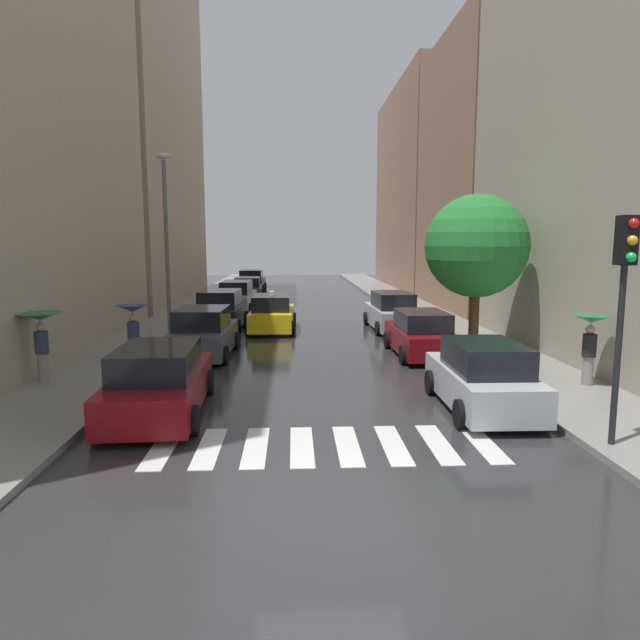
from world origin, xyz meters
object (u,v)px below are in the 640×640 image
Objects in this scene: parked_car_right_nearest at (483,378)px; pedestrian_foreground at (40,329)px; taxi_midroad at (272,314)px; street_tree_right at (477,246)px; traffic_light_right_corner at (624,280)px; parked_car_left_fourth at (237,297)px; parked_car_left_nearest at (159,382)px; parked_car_left_second at (203,334)px; lamp_post_left at (166,234)px; pedestrian_far_side at (133,323)px; parked_car_left_third at (221,311)px; parked_car_right_second at (421,335)px; parked_car_left_fifth at (248,289)px; parked_car_left_sixth at (252,281)px; parked_car_right_third at (392,312)px; pedestrian_near_tree at (590,334)px.

pedestrian_foreground is at bearing 76.97° from parked_car_right_nearest.
taxi_midroad is 9.66m from street_tree_right.
street_tree_right is (2.04, 6.96, 3.04)m from parked_car_right_nearest.
street_tree_right is 9.74m from traffic_light_right_corner.
parked_car_left_fourth is at bearing 112.66° from traffic_light_right_corner.
parked_car_left_nearest is 6.60m from parked_car_left_second.
traffic_light_right_corner is 0.60× the size of lamp_post_left.
lamp_post_left is at bearing 8.30° from parked_car_left_nearest.
parked_car_left_fourth is at bearing -109.44° from pedestrian_far_side.
parked_car_left_nearest is 9.89m from traffic_light_right_corner.
parked_car_right_nearest is 2.17× the size of pedestrian_far_side.
pedestrian_far_side is (-1.57, -8.46, 0.68)m from parked_car_left_third.
parked_car_right_second is 3.73m from street_tree_right.
parked_car_left_fifth is 2.17× the size of pedestrian_far_side.
taxi_midroad reaches higher than parked_car_left_sixth.
parked_car_left_second is at bearing -127.00° from pedestrian_foreground.
parked_car_left_nearest is 1.01× the size of parked_car_right_third.
parked_car_right_nearest is 2.19× the size of pedestrian_foreground.
parked_car_right_second is (7.72, -13.15, -0.07)m from parked_car_left_fourth.
pedestrian_far_side is (-3.94, -7.87, 0.76)m from taxi_midroad.
pedestrian_far_side reaches higher than parked_car_right_nearest.
parked_car_left_third is (-0.23, 12.84, 0.07)m from parked_car_left_nearest.
pedestrian_near_tree reaches higher than parked_car_right_nearest.
lamp_post_left reaches higher than pedestrian_foreground.
pedestrian_near_tree is at bearing -145.58° from parked_car_left_fourth.
parked_car_left_third is 0.65× the size of lamp_post_left.
taxi_midroad is at bearing -129.85° from pedestrian_far_side.
taxi_midroad is 1.02× the size of traffic_light_right_corner.
pedestrian_foreground is (-3.83, 2.75, 0.84)m from parked_car_left_nearest.
parked_car_right_nearest is 13.91m from lamp_post_left.
street_tree_right is at bearing -160.56° from parked_car_right_third.
parked_car_left_second is 0.90× the size of parked_car_right_third.
street_tree_right is at bearing -139.70° from parked_car_left_fourth.
street_tree_right is at bearing 116.46° from pedestrian_near_tree.
parked_car_left_sixth is 2.23× the size of pedestrian_foreground.
parked_car_left_fifth is at bearing 1.71° from parked_car_left_second.
traffic_light_right_corner is (9.43, -35.50, 2.47)m from parked_car_left_sixth.
taxi_midroad is 13.87m from pedestrian_near_tree.
parked_car_right_second is at bearing -90.10° from parked_car_left_second.
pedestrian_far_side is 0.35× the size of street_tree_right.
lamp_post_left reaches higher than traffic_light_right_corner.
parked_car_right_nearest is (7.64, -26.01, 0.03)m from parked_car_left_fifth.
traffic_light_right_corner is (1.59, -14.96, 2.48)m from parked_car_right_third.
traffic_light_right_corner reaches higher than parked_car_left_nearest.
pedestrian_far_side reaches higher than parked_car_right_second.
street_tree_right reaches higher than pedestrian_far_side.
parked_car_left_second reaches higher than parked_car_right_second.
parked_car_right_second is (7.56, 6.37, -0.02)m from parked_car_left_nearest.
parked_car_right_nearest is (7.57, -0.01, 0.00)m from parked_car_left_nearest.
parked_car_left_nearest is at bearing -178.32° from parked_car_left_sixth.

